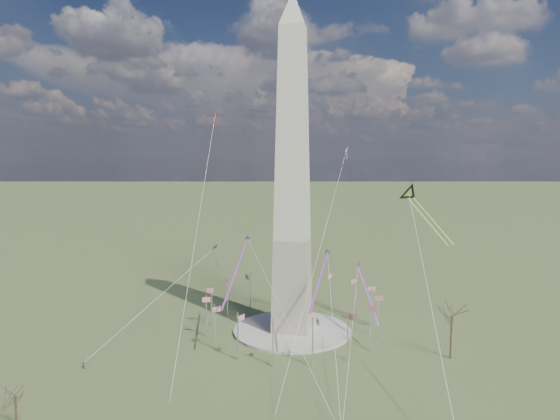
% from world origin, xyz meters
% --- Properties ---
extents(ground, '(2000.00, 2000.00, 0.00)m').
position_xyz_m(ground, '(0.00, 0.00, 0.00)').
color(ground, '#3D542A').
rests_on(ground, ground).
extents(plaza, '(36.00, 36.00, 0.80)m').
position_xyz_m(plaza, '(0.00, 0.00, 0.40)').
color(plaza, '#B1AAA2').
rests_on(plaza, ground).
extents(washington_monument, '(15.56, 15.56, 100.00)m').
position_xyz_m(washington_monument, '(0.00, 0.00, 47.95)').
color(washington_monument, '#AEA592').
rests_on(washington_monument, plaza).
extents(flagpole_ring, '(54.40, 54.40, 13.00)m').
position_xyz_m(flagpole_ring, '(-0.00, -0.00, 7.27)').
color(flagpole_ring, white).
rests_on(flagpole_ring, ground).
extents(tree_near, '(9.76, 9.76, 17.07)m').
position_xyz_m(tree_near, '(45.15, -10.93, 12.18)').
color(tree_near, '#4C342E').
rests_on(tree_near, ground).
extents(tree_far, '(5.82, 5.82, 10.19)m').
position_xyz_m(tree_far, '(-43.00, -65.34, 7.25)').
color(tree_far, '#4C342E').
rests_on(tree_far, ground).
extents(person_west, '(0.86, 0.69, 1.69)m').
position_xyz_m(person_west, '(-46.68, -37.56, 0.84)').
color(person_west, gray).
rests_on(person_west, ground).
extents(kite_delta_black, '(15.90, 18.12, 16.23)m').
position_xyz_m(kite_delta_black, '(34.73, 8.54, 41.62)').
color(kite_delta_black, black).
rests_on(kite_delta_black, ground).
extents(kite_diamond_purple, '(2.15, 2.89, 8.45)m').
position_xyz_m(kite_diamond_purple, '(-28.19, 9.78, 22.38)').
color(kite_diamond_purple, '#3C186E').
rests_on(kite_diamond_purple, ground).
extents(kite_streamer_left, '(3.43, 19.18, 13.18)m').
position_xyz_m(kite_streamer_left, '(10.55, -12.62, 21.76)').
color(kite_streamer_left, '#F73E27').
rests_on(kite_streamer_left, ground).
extents(kite_streamer_mid, '(2.22, 23.61, 16.21)m').
position_xyz_m(kite_streamer_mid, '(-12.99, -12.02, 23.96)').
color(kite_streamer_mid, '#F73E27').
rests_on(kite_streamer_mid, ground).
extents(kite_streamer_right, '(8.21, 19.14, 13.74)m').
position_xyz_m(kite_streamer_right, '(21.80, 2.68, 14.93)').
color(kite_streamer_right, '#F73E27').
rests_on(kite_streamer_right, ground).
extents(kite_small_red, '(1.71, 1.72, 4.96)m').
position_xyz_m(kite_small_red, '(-35.11, 31.84, 68.72)').
color(kite_small_red, red).
rests_on(kite_small_red, ground).
extents(kite_small_white, '(1.50, 1.65, 4.56)m').
position_xyz_m(kite_small_white, '(12.07, 47.31, 55.74)').
color(kite_small_white, white).
rests_on(kite_small_white, ground).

